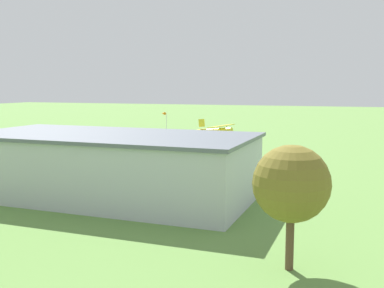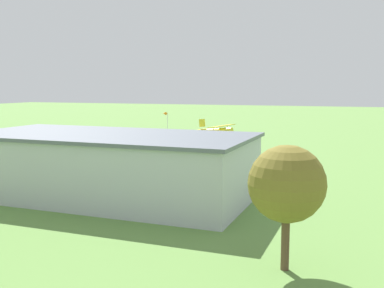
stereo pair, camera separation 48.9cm
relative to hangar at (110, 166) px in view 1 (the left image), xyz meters
The scene contains 10 objects.
ground_plane 30.46m from the hangar, 93.12° to the right, with size 400.00×400.00×0.00m, color #608C42.
hangar is the anchor object (origin of this frame).
biplane 30.88m from the hangar, 94.19° to the right, with size 7.08×7.43×3.77m.
car_yellow 19.06m from the hangar, 134.55° to the right, with size 2.19×4.70×1.61m.
car_grey 20.29m from the hangar, 36.41° to the right, with size 1.93×4.41×1.64m.
car_white 26.49m from the hangar, 29.45° to the right, with size 2.36×4.27×1.69m.
person_walking_on_apron 21.84m from the hangar, 51.79° to the right, with size 0.45×0.45×1.54m.
person_watching_takeoff 17.83m from the hangar, 42.94° to the right, with size 0.43×0.43×1.73m.
tree_behind_hangar_left 23.69m from the hangar, 147.28° to the left, with size 4.76×4.76×7.83m.
windsock 51.69m from the hangar, 73.08° to the right, with size 1.45×1.28×5.89m.
Camera 1 is at (-21.56, 70.57, 11.32)m, focal length 42.55 mm.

